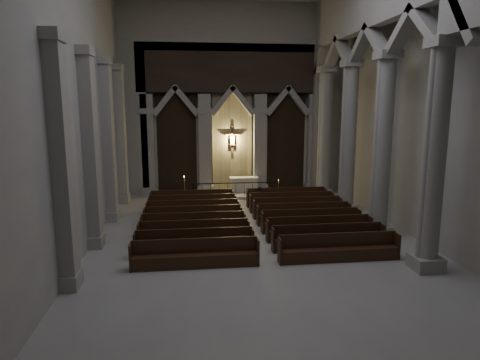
{
  "coord_description": "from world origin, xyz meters",
  "views": [
    {
      "loc": [
        -2.86,
        -16.11,
        5.94
      ],
      "look_at": [
        -0.54,
        3.0,
        2.4
      ],
      "focal_mm": 32.0,
      "sensor_mm": 36.0,
      "label": 1
    }
  ],
  "objects_px": {
    "pews": "(251,222)",
    "worshipper": "(260,197)",
    "altar": "(244,184)",
    "altar_rail": "(236,188)",
    "candle_stand_right": "(278,194)",
    "candle_stand_left": "(185,195)"
  },
  "relations": [
    {
      "from": "altar",
      "to": "altar_rail",
      "type": "distance_m",
      "value": 1.57
    },
    {
      "from": "candle_stand_right",
      "to": "worshipper",
      "type": "height_order",
      "value": "candle_stand_right"
    },
    {
      "from": "altar",
      "to": "candle_stand_right",
      "type": "distance_m",
      "value": 2.61
    },
    {
      "from": "worshipper",
      "to": "candle_stand_left",
      "type": "bearing_deg",
      "value": 144.36
    },
    {
      "from": "pews",
      "to": "worshipper",
      "type": "bearing_deg",
      "value": 75.19
    },
    {
      "from": "candle_stand_right",
      "to": "pews",
      "type": "height_order",
      "value": "candle_stand_right"
    },
    {
      "from": "altar_rail",
      "to": "candle_stand_left",
      "type": "height_order",
      "value": "candle_stand_left"
    },
    {
      "from": "altar",
      "to": "worshipper",
      "type": "distance_m",
      "value": 3.49
    },
    {
      "from": "pews",
      "to": "worshipper",
      "type": "height_order",
      "value": "worshipper"
    },
    {
      "from": "altar",
      "to": "worshipper",
      "type": "xyz_separation_m",
      "value": [
        0.49,
        -3.45,
        -0.07
      ]
    },
    {
      "from": "candle_stand_left",
      "to": "candle_stand_right",
      "type": "bearing_deg",
      "value": 1.72
    },
    {
      "from": "altar_rail",
      "to": "worshipper",
      "type": "height_order",
      "value": "worshipper"
    },
    {
      "from": "pews",
      "to": "worshipper",
      "type": "relative_size",
      "value": 9.04
    },
    {
      "from": "candle_stand_right",
      "to": "pews",
      "type": "distance_m",
      "value": 6.69
    },
    {
      "from": "altar_rail",
      "to": "pews",
      "type": "distance_m",
      "value": 6.51
    },
    {
      "from": "candle_stand_right",
      "to": "worshipper",
      "type": "distance_m",
      "value": 2.23
    },
    {
      "from": "altar",
      "to": "candle_stand_right",
      "type": "xyz_separation_m",
      "value": [
        1.91,
        -1.75,
        -0.3
      ]
    },
    {
      "from": "worshipper",
      "to": "pews",
      "type": "bearing_deg",
      "value": -120.98
    },
    {
      "from": "candle_stand_left",
      "to": "worshipper",
      "type": "height_order",
      "value": "candle_stand_left"
    },
    {
      "from": "altar",
      "to": "candle_stand_left",
      "type": "distance_m",
      "value": 4.29
    },
    {
      "from": "candle_stand_left",
      "to": "candle_stand_right",
      "type": "height_order",
      "value": "candle_stand_left"
    },
    {
      "from": "candle_stand_left",
      "to": "pews",
      "type": "xyz_separation_m",
      "value": [
        3.14,
        -5.99,
        -0.09
      ]
    }
  ]
}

